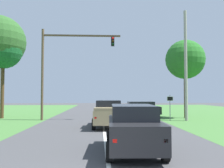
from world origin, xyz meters
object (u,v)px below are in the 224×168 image
Objects in this scene: oak_tree_right at (185,60)px; red_suv_near at (133,127)px; keep_moving_sign at (170,104)px; extra_tree_1 at (3,50)px; traffic_light at (62,60)px; utility_pole_right at (186,65)px; pickup_truck_lead at (109,113)px; crossing_suv_far at (139,109)px.

red_suv_near is at bearing -116.84° from oak_tree_right.
keep_moving_sign is 0.27× the size of extra_tree_1.
extra_tree_1 reaches higher than oak_tree_right.
traffic_light is (-5.10, 13.56, 4.73)m from red_suv_near.
extra_tree_1 reaches higher than keep_moving_sign.
utility_pole_right is at bearing 61.47° from red_suv_near.
utility_pole_right is (7.46, 4.21, 4.21)m from pickup_truck_lead.
oak_tree_right is at bearing 6.98° from traffic_light.
traffic_light is 6.83m from extra_tree_1.
crossing_suv_far is at bearing 2.30° from extra_tree_1.
pickup_truck_lead is 7.48m from keep_moving_sign.
pickup_truck_lead is 2.23× the size of keep_moving_sign.
keep_moving_sign is 0.23× the size of utility_pole_right.
crossing_suv_far is 15.66m from extra_tree_1.
oak_tree_right is 0.91× the size of extra_tree_1.
red_suv_near is 2.02× the size of keep_moving_sign.
keep_moving_sign is (10.35, -0.96, -4.22)m from traffic_light.
red_suv_near is 0.59× the size of oak_tree_right.
oak_tree_right is 7.17m from crossing_suv_far.
keep_moving_sign is at bearing -133.77° from oak_tree_right.
crossing_suv_far is at bearing 167.29° from oak_tree_right.
crossing_suv_far is (7.99, 2.64, -4.87)m from traffic_light.
crossing_suv_far is at bearing 79.88° from red_suv_near.
traffic_light is at bearing 110.62° from red_suv_near.
traffic_light reaches higher than pickup_truck_lead.
pickup_truck_lead is 0.65× the size of oak_tree_right.
utility_pole_right is at bearing 29.46° from pickup_truck_lead.
red_suv_near is 0.47× the size of utility_pole_right.
keep_moving_sign is (5.98, 4.46, 0.53)m from pickup_truck_lead.
oak_tree_right is (7.66, 15.13, 5.12)m from red_suv_near.
keep_moving_sign reaches higher than pickup_truck_lead.
keep_moving_sign is at bearing 170.70° from utility_pole_right.
pickup_truck_lead reaches higher than red_suv_near.
extra_tree_1 is (-18.21, 3.26, 1.84)m from utility_pole_right.
extra_tree_1 is (-14.38, -0.58, 6.17)m from crossing_suv_far.
extra_tree_1 is (-16.73, 3.01, 5.52)m from keep_moving_sign.
traffic_light is at bearing 128.88° from pickup_truck_lead.
keep_moving_sign reaches higher than red_suv_near.
pickup_truck_lead is 0.59× the size of extra_tree_1.
keep_moving_sign is 17.88m from extra_tree_1.
utility_pole_right is (-0.93, -2.76, -0.92)m from oak_tree_right.
traffic_light is at bearing -161.74° from crossing_suv_far.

